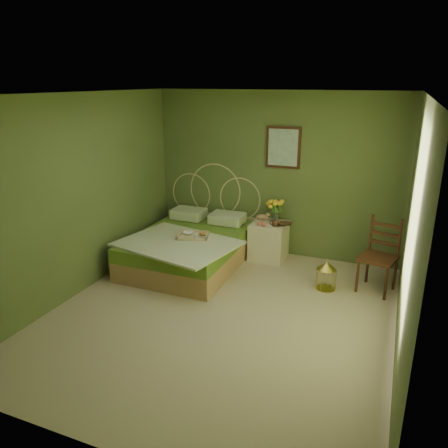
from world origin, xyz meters
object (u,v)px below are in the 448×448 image
at_px(bed, 191,245).
at_px(birdcage, 326,276).
at_px(chair, 379,250).
at_px(nightstand, 269,237).

distance_m(bed, birdcage, 2.11).
bearing_deg(bed, chair, 3.78).
distance_m(chair, birdcage, 0.79).
height_order(nightstand, chair, nightstand).
height_order(nightstand, birdcage, nightstand).
relative_size(nightstand, birdcage, 2.55).
bearing_deg(bed, birdcage, -2.85).
height_order(bed, birdcage, bed).
bearing_deg(birdcage, nightstand, 143.52).
bearing_deg(chair, bed, -161.32).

